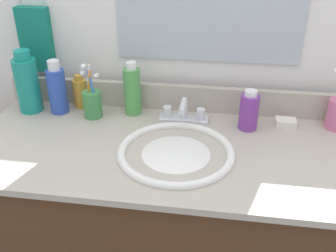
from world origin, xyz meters
The scene contains 15 objects.
vanity_cabinet centered at (0.00, 0.00, 0.40)m, with size 1.13×0.48×0.80m, color #4C2D19.
countertop centered at (0.00, 0.00, 0.81)m, with size 1.18×0.52×0.02m, color #B2A899.
backsplash centered at (0.00, 0.25, 0.87)m, with size 1.18×0.02×0.09m, color #B2A899.
back_wall centered at (0.00, 0.31, 0.65)m, with size 2.28×0.04×1.30m, color white.
towel_ring centered at (-0.49, 0.29, 1.16)m, with size 0.10×0.10×0.01m, color silver.
hand_towel centered at (-0.49, 0.27, 1.04)m, with size 0.11×0.04×0.22m, color #147260.
sink_basin centered at (0.04, -0.03, 0.79)m, with size 0.34×0.34×0.11m.
faucet centered at (0.04, 0.16, 0.85)m, with size 0.16×0.10×0.08m.
bottle_mouthwash_teal centered at (-0.49, 0.17, 0.92)m, with size 0.08×0.08×0.21m.
bottle_cream_purple centered at (0.25, 0.15, 0.88)m, with size 0.06×0.06×0.13m.
bottle_shampoo_blue centered at (-0.39, 0.17, 0.91)m, with size 0.06×0.06×0.19m.
bottle_toner_green centered at (-0.14, 0.20, 0.91)m, with size 0.06×0.06×0.18m.
bottle_oil_amber centered at (-0.33, 0.22, 0.88)m, with size 0.05×0.05×0.12m.
cup_green centered at (-0.27, 0.15, 0.87)m, with size 0.06×0.06×0.18m.
soap_bar centered at (0.37, 0.18, 0.84)m, with size 0.06×0.04×0.02m, color white.
Camera 1 is at (0.15, -0.96, 1.44)m, focal length 41.57 mm.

